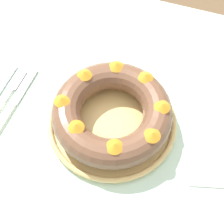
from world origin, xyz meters
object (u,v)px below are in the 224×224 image
Objects in this scene: fork at (5,99)px; cake_knife at (12,106)px; serving_dish at (112,121)px; napkin at (218,169)px; bundt_cake at (112,112)px.

cake_knife is at bearing -22.41° from fork.
serving_dish is 0.24m from napkin.
bundt_cake is at bearing 173.02° from napkin.
napkin is at bearing 0.53° from fork.
serving_dish reaches higher than cake_knife.
cake_knife reaches higher than napkin.
bundt_cake is (0.00, 0.00, 0.04)m from serving_dish.
fork is at bearing -174.80° from serving_dish.
serving_dish is 0.04m from bundt_cake.
serving_dish is 1.12× the size of bundt_cake.
fork is 0.03m from cake_knife.
bundt_cake is 0.25m from napkin.
napkin is at bearing 6.92° from cake_knife.
cake_knife is (-0.23, -0.03, -0.05)m from bundt_cake.
serving_dish is 0.26m from fork.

